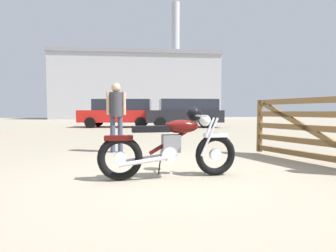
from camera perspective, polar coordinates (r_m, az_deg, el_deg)
ground_plane at (r=4.02m, az=0.85°, el=-10.93°), size 80.00×80.00×0.00m
vintage_motorcycle at (r=3.86m, az=1.08°, el=-4.09°), size 2.08×0.74×1.07m
timber_gate at (r=5.46m, az=30.91°, el=-0.17°), size 0.85×2.47×1.60m
bystander at (r=6.34m, az=-11.34°, el=3.48°), size 0.46×0.30×1.66m
white_estate_far at (r=16.57m, az=-10.57°, el=3.01°), size 4.95×2.62×1.74m
silver_sedan_mid at (r=16.12m, az=3.79°, el=3.05°), size 4.82×2.23×1.74m
industrial_building at (r=37.28m, az=-6.69°, el=8.54°), size 22.76×11.05×16.38m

